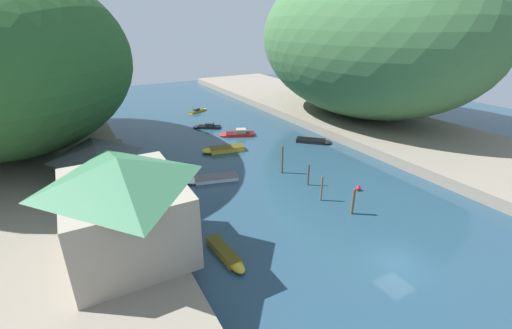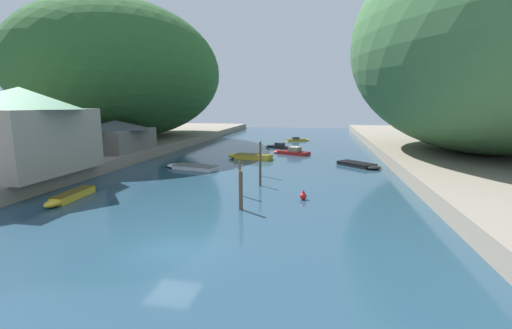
{
  "view_description": "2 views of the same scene",
  "coord_description": "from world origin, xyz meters",
  "px_view_note": "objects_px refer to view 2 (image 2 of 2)",
  "views": [
    {
      "loc": [
        -21.28,
        -14.14,
        18.29
      ],
      "look_at": [
        -1.06,
        22.21,
        0.66
      ],
      "focal_mm": 24.0,
      "sensor_mm": 36.0,
      "label": 1
    },
    {
      "loc": [
        7.57,
        -15.9,
        7.65
      ],
      "look_at": [
        0.7,
        20.22,
        1.09
      ],
      "focal_mm": 24.0,
      "sensor_mm": 36.0,
      "label": 2
    }
  ],
  "objects_px": {
    "boat_small_dinghy": "(277,146)",
    "boat_red_skiff": "(189,167)",
    "boat_near_quay": "(291,152)",
    "boat_white_cruiser": "(248,156)",
    "channel_buoy_near": "(303,196)",
    "boathouse_shed": "(116,135)",
    "person_on_quay": "(17,170)",
    "boat_mid_channel": "(68,197)",
    "waterfront_building": "(24,129)",
    "boat_yellow_tender": "(298,140)",
    "boat_open_rowboat": "(361,165)"
  },
  "relations": [
    {
      "from": "boat_yellow_tender",
      "to": "boat_open_rowboat",
      "type": "distance_m",
      "value": 29.68
    },
    {
      "from": "boathouse_shed",
      "to": "boat_yellow_tender",
      "type": "xyz_separation_m",
      "value": [
        22.62,
        29.25,
        -3.22
      ]
    },
    {
      "from": "channel_buoy_near",
      "to": "boat_near_quay",
      "type": "bearing_deg",
      "value": 97.34
    },
    {
      "from": "boat_red_skiff",
      "to": "boat_open_rowboat",
      "type": "relative_size",
      "value": 1.23
    },
    {
      "from": "boat_mid_channel",
      "to": "channel_buoy_near",
      "type": "height_order",
      "value": "channel_buoy_near"
    },
    {
      "from": "boat_mid_channel",
      "to": "channel_buoy_near",
      "type": "xyz_separation_m",
      "value": [
        18.45,
        3.79,
        0.03
      ]
    },
    {
      "from": "channel_buoy_near",
      "to": "boat_white_cruiser",
      "type": "bearing_deg",
      "value": 114.1
    },
    {
      "from": "boathouse_shed",
      "to": "channel_buoy_near",
      "type": "xyz_separation_m",
      "value": [
        25.94,
        -14.79,
        -3.16
      ]
    },
    {
      "from": "boathouse_shed",
      "to": "boat_mid_channel",
      "type": "xyz_separation_m",
      "value": [
        7.49,
        -18.58,
        -3.19
      ]
    },
    {
      "from": "boathouse_shed",
      "to": "person_on_quay",
      "type": "height_order",
      "value": "boathouse_shed"
    },
    {
      "from": "boat_open_rowboat",
      "to": "boathouse_shed",
      "type": "bearing_deg",
      "value": -43.73
    },
    {
      "from": "boathouse_shed",
      "to": "boat_small_dinghy",
      "type": "bearing_deg",
      "value": 41.01
    },
    {
      "from": "boat_small_dinghy",
      "to": "boat_white_cruiser",
      "type": "bearing_deg",
      "value": -157.34
    },
    {
      "from": "boat_small_dinghy",
      "to": "channel_buoy_near",
      "type": "height_order",
      "value": "boat_small_dinghy"
    },
    {
      "from": "boat_yellow_tender",
      "to": "boat_white_cruiser",
      "type": "bearing_deg",
      "value": -39.17
    },
    {
      "from": "waterfront_building",
      "to": "boat_yellow_tender",
      "type": "bearing_deg",
      "value": 63.65
    },
    {
      "from": "waterfront_building",
      "to": "channel_buoy_near",
      "type": "xyz_separation_m",
      "value": [
        25.3,
        0.36,
        -5.05
      ]
    },
    {
      "from": "waterfront_building",
      "to": "boat_yellow_tender",
      "type": "distance_m",
      "value": 49.81
    },
    {
      "from": "boat_near_quay",
      "to": "person_on_quay",
      "type": "height_order",
      "value": "person_on_quay"
    },
    {
      "from": "boat_yellow_tender",
      "to": "person_on_quay",
      "type": "relative_size",
      "value": 2.93
    },
    {
      "from": "boat_red_skiff",
      "to": "person_on_quay",
      "type": "distance_m",
      "value": 17.39
    },
    {
      "from": "boathouse_shed",
      "to": "boat_open_rowboat",
      "type": "bearing_deg",
      "value": 2.02
    },
    {
      "from": "boat_small_dinghy",
      "to": "channel_buoy_near",
      "type": "bearing_deg",
      "value": -135.12
    },
    {
      "from": "boat_open_rowboat",
      "to": "boat_white_cruiser",
      "type": "relative_size",
      "value": 0.83
    },
    {
      "from": "boat_small_dinghy",
      "to": "boat_red_skiff",
      "type": "relative_size",
      "value": 0.75
    },
    {
      "from": "boat_open_rowboat",
      "to": "channel_buoy_near",
      "type": "relative_size",
      "value": 6.65
    },
    {
      "from": "boat_near_quay",
      "to": "boat_white_cruiser",
      "type": "distance_m",
      "value": 7.97
    },
    {
      "from": "boat_near_quay",
      "to": "boat_yellow_tender",
      "type": "height_order",
      "value": "boat_near_quay"
    },
    {
      "from": "boat_white_cruiser",
      "to": "boat_red_skiff",
      "type": "bearing_deg",
      "value": 159.63
    },
    {
      "from": "boathouse_shed",
      "to": "channel_buoy_near",
      "type": "bearing_deg",
      "value": -29.7
    },
    {
      "from": "boat_red_skiff",
      "to": "waterfront_building",
      "type": "bearing_deg",
      "value": 149.11
    },
    {
      "from": "channel_buoy_near",
      "to": "boathouse_shed",
      "type": "bearing_deg",
      "value": 150.3
    },
    {
      "from": "boat_red_skiff",
      "to": "boat_open_rowboat",
      "type": "distance_m",
      "value": 20.85
    },
    {
      "from": "waterfront_building",
      "to": "boat_small_dinghy",
      "type": "height_order",
      "value": "waterfront_building"
    },
    {
      "from": "boat_near_quay",
      "to": "channel_buoy_near",
      "type": "relative_size",
      "value": 7.51
    },
    {
      "from": "boat_red_skiff",
      "to": "boat_open_rowboat",
      "type": "xyz_separation_m",
      "value": [
        20.23,
        5.03,
        -0.01
      ]
    },
    {
      "from": "boathouse_shed",
      "to": "person_on_quay",
      "type": "bearing_deg",
      "value": -80.37
    },
    {
      "from": "boat_mid_channel",
      "to": "boat_white_cruiser",
      "type": "distance_m",
      "value": 25.18
    },
    {
      "from": "boat_small_dinghy",
      "to": "boat_white_cruiser",
      "type": "xyz_separation_m",
      "value": [
        -2.49,
        -12.53,
        0.04
      ]
    },
    {
      "from": "boathouse_shed",
      "to": "boat_near_quay",
      "type": "bearing_deg",
      "value": 24.75
    },
    {
      "from": "boat_yellow_tender",
      "to": "boat_small_dinghy",
      "type": "bearing_deg",
      "value": -40.27
    },
    {
      "from": "boat_white_cruiser",
      "to": "waterfront_building",
      "type": "bearing_deg",
      "value": 151.75
    },
    {
      "from": "person_on_quay",
      "to": "waterfront_building",
      "type": "bearing_deg",
      "value": 57.63
    },
    {
      "from": "boat_red_skiff",
      "to": "boat_white_cruiser",
      "type": "height_order",
      "value": "boat_white_cruiser"
    },
    {
      "from": "boat_open_rowboat",
      "to": "person_on_quay",
      "type": "xyz_separation_m",
      "value": [
        -28.93,
        -19.94,
        2.13
      ]
    },
    {
      "from": "boat_open_rowboat",
      "to": "person_on_quay",
      "type": "height_order",
      "value": "person_on_quay"
    },
    {
      "from": "boat_small_dinghy",
      "to": "boat_open_rowboat",
      "type": "xyz_separation_m",
      "value": [
        12.38,
        -16.03,
        -0.08
      ]
    },
    {
      "from": "boathouse_shed",
      "to": "boat_near_quay",
      "type": "relative_size",
      "value": 1.67
    },
    {
      "from": "boat_red_skiff",
      "to": "boat_near_quay",
      "type": "bearing_deg",
      "value": -22.83
    },
    {
      "from": "boathouse_shed",
      "to": "boat_red_skiff",
      "type": "distance_m",
      "value": 12.93
    }
  ]
}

